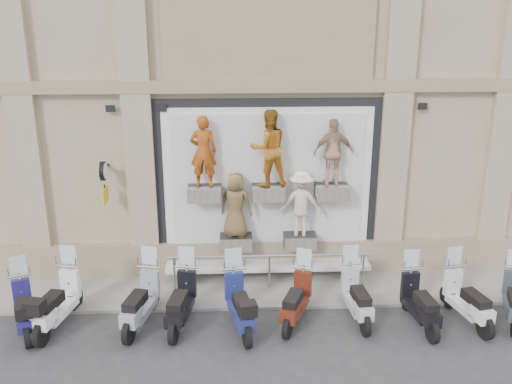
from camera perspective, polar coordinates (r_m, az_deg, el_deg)
ground at (r=12.49m, az=1.94°, el=-14.02°), size 90.00×90.00×0.00m
sidewalk at (r=14.29m, az=1.31°, el=-9.39°), size 16.00×2.20×0.08m
building at (r=17.56m, az=0.39°, el=16.08°), size 14.00×8.60×12.00m
shop_vitrine at (r=13.96m, az=1.48°, el=0.61°), size 5.60×0.91×4.30m
guard_rail at (r=14.00m, az=1.34°, el=-8.04°), size 5.06×0.10×0.93m
clock_sign_bracket at (r=13.90m, az=-14.98°, el=1.47°), size 0.10×0.80×1.02m
scooter_a at (r=13.18m, az=-22.33°, el=-9.94°), size 1.16×1.90×1.49m
scooter_b at (r=13.04m, az=-19.35°, el=-9.52°), size 1.00×2.10×1.64m
scooter_c at (r=12.64m, az=-11.52°, el=-9.83°), size 1.00×2.04×1.59m
scooter_d at (r=12.50m, az=-7.55°, el=-9.96°), size 0.87×2.01×1.58m
scooter_e at (r=12.28m, az=-1.66°, el=-10.28°), size 0.94×2.05×1.60m
scooter_f at (r=12.57m, az=4.07°, el=-9.88°), size 1.18×1.92×1.50m
scooter_g at (r=12.85m, az=10.09°, el=-9.45°), size 0.69×1.90×1.51m
scooter_h at (r=12.92m, az=16.16°, el=-9.74°), size 0.74×1.92×1.52m
scooter_i at (r=13.35m, az=20.47°, el=-9.23°), size 0.95×1.96×1.53m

